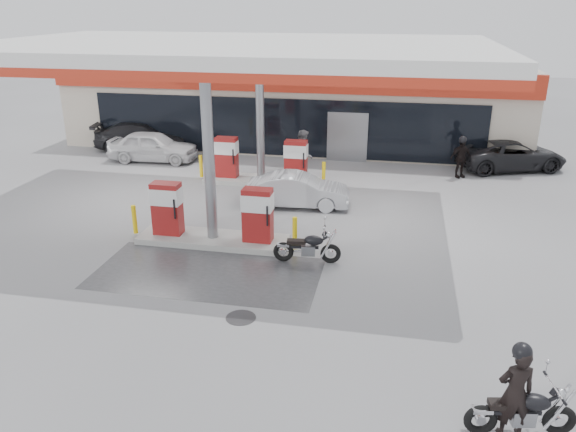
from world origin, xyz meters
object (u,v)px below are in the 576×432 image
at_px(pump_island_far, 261,166).
at_px(parked_motorcycle, 308,248).
at_px(main_motorcycle, 523,413).
at_px(biker_main, 515,393).
at_px(hatchback_silver, 298,190).
at_px(sedan_white, 153,146).
at_px(biker_walking, 461,158).
at_px(parked_car_left, 143,136).
at_px(attendant, 304,154).
at_px(parked_car_right, 511,155).
at_px(pump_island_near, 212,220).

xyz_separation_m(pump_island_far, parked_motorcycle, (3.03, -6.79, -0.28)).
xyz_separation_m(main_motorcycle, biker_main, (-0.19, -0.04, 0.41)).
xyz_separation_m(biker_main, parked_motorcycle, (-4.39, 5.87, -0.41)).
distance_m(parked_motorcycle, hatchback_silver, 4.53).
relative_size(parked_motorcycle, sedan_white, 0.47).
distance_m(sedan_white, biker_walking, 13.35).
bearing_deg(parked_motorcycle, parked_car_left, 126.48).
distance_m(main_motorcycle, parked_motorcycle, 7.42).
bearing_deg(sedan_white, main_motorcycle, -141.31).
height_order(biker_main, attendant, attendant).
relative_size(main_motorcycle, parked_car_right, 0.41).
distance_m(pump_island_near, sedan_white, 9.90).
bearing_deg(biker_walking, parked_car_left, 146.74).
bearing_deg(pump_island_far, parked_motorcycle, -65.97).
relative_size(pump_island_near, biker_main, 3.06).
xyz_separation_m(sedan_white, attendant, (7.09, -1.20, 0.31)).
distance_m(parked_motorcycle, parked_car_left, 14.64).
bearing_deg(main_motorcycle, biker_walking, 78.61).
bearing_deg(main_motorcycle, parked_car_right, 71.12).
bearing_deg(biker_walking, parked_car_right, 10.43).
xyz_separation_m(pump_island_near, attendant, (1.53, 7.00, 0.28)).
bearing_deg(pump_island_far, sedan_white, 158.39).
height_order(pump_island_far, biker_walking, pump_island_far).
relative_size(main_motorcycle, hatchback_silver, 0.52).
bearing_deg(hatchback_silver, sedan_white, 53.93).
bearing_deg(biker_main, pump_island_near, -55.22).
bearing_deg(hatchback_silver, biker_main, -156.35).
height_order(pump_island_near, parked_motorcycle, pump_island_near).
distance_m(pump_island_far, attendant, 1.85).
distance_m(biker_main, parked_motorcycle, 7.34).
bearing_deg(parked_motorcycle, biker_walking, 56.38).
xyz_separation_m(parked_car_right, biker_walking, (-2.21, -1.68, 0.17)).
bearing_deg(pump_island_near, biker_walking, 46.90).
relative_size(pump_island_far, parked_motorcycle, 2.73).
height_order(main_motorcycle, attendant, attendant).
xyz_separation_m(attendant, parked_car_left, (-8.40, 3.00, -0.32)).
height_order(main_motorcycle, parked_car_right, parked_car_right).
relative_size(pump_island_far, parked_car_right, 1.12).
bearing_deg(parked_car_left, pump_island_far, -130.50).
distance_m(pump_island_near, parked_motorcycle, 3.14).
distance_m(sedan_white, hatchback_silver, 8.79).
bearing_deg(sedan_white, pump_island_near, -148.81).
bearing_deg(parked_car_left, hatchback_silver, -136.32).
relative_size(hatchback_silver, parked_car_left, 0.78).
height_order(pump_island_far, attendant, attendant).
relative_size(attendant, parked_car_right, 0.43).
distance_m(parked_car_right, biker_walking, 2.78).
bearing_deg(parked_motorcycle, pump_island_far, 107.99).
relative_size(sedan_white, biker_walking, 2.46).
distance_m(sedan_white, parked_car_left, 2.23).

